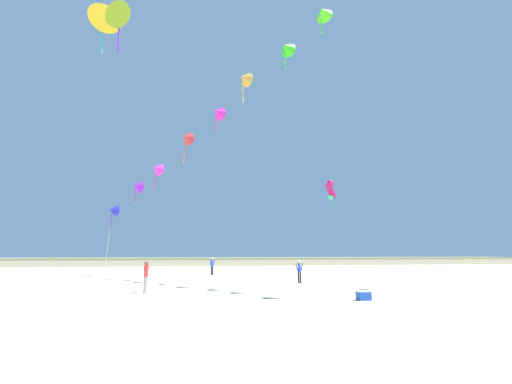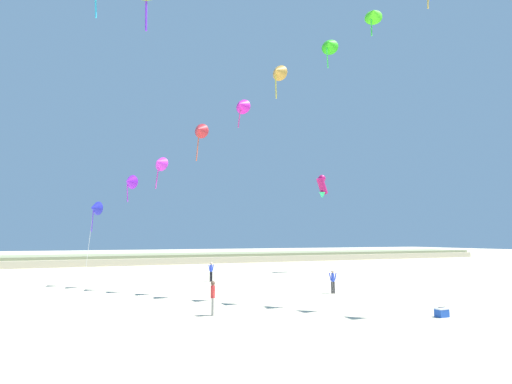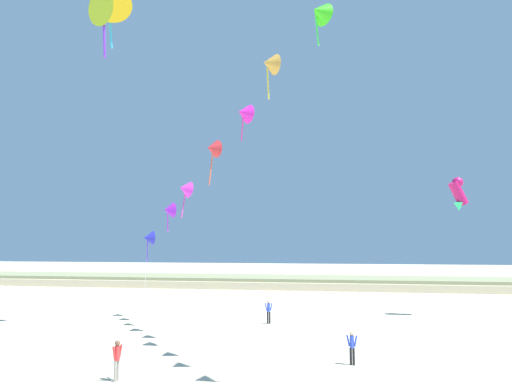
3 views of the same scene
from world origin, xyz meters
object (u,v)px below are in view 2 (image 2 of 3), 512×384
object	(u,v)px
person_mid_center	(211,270)
beach_cooler	(442,312)
person_near_right	(213,295)
person_near_left	(333,280)
large_kite_mid_trail	(322,185)

from	to	relation	value
person_mid_center	beach_cooler	world-z (taller)	person_mid_center
beach_cooler	person_near_right	bearing A→B (deg)	154.86
person_near_left	large_kite_mid_trail	xyz separation A→B (m)	(8.86, 14.95, 8.70)
person_near_right	large_kite_mid_trail	world-z (taller)	large_kite_mid_trail
beach_cooler	person_near_left	bearing A→B (deg)	90.90
person_mid_center	beach_cooler	xyz separation A→B (m)	(5.53, -19.06, -0.74)
large_kite_mid_trail	beach_cooler	size ratio (longest dim) A/B	4.54
person_near_left	beach_cooler	xyz separation A→B (m)	(0.14, -8.77, -0.68)
person_near_left	beach_cooler	world-z (taller)	person_near_left
person_near_left	large_kite_mid_trail	size ratio (longest dim) A/B	0.59
person_mid_center	large_kite_mid_trail	distance (m)	17.30
person_near_left	person_mid_center	world-z (taller)	person_mid_center
person_near_left	person_mid_center	distance (m)	11.62
person_near_right	person_mid_center	size ratio (longest dim) A/B	0.99
person_near_left	person_near_right	xyz separation A→B (m)	(-9.66, -4.18, 0.05)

